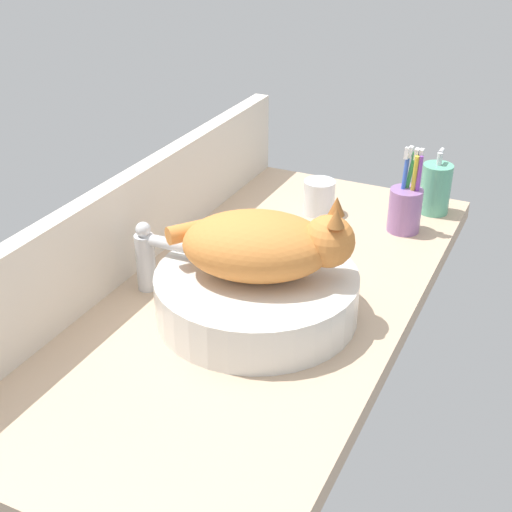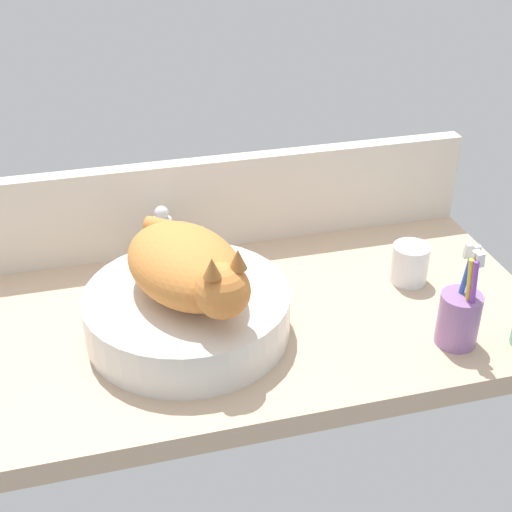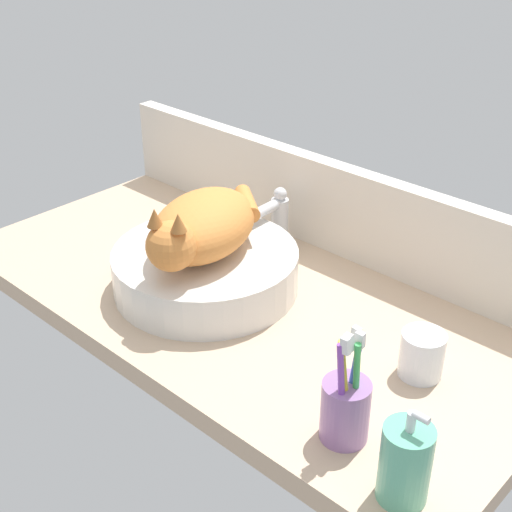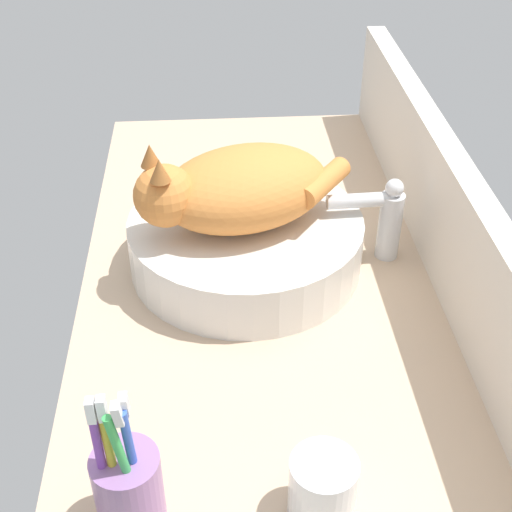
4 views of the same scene
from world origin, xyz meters
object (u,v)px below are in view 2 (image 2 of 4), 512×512
at_px(sink_basin, 188,312).
at_px(toothbrush_cup, 460,316).
at_px(faucet, 164,238).
at_px(water_glass, 410,265).
at_px(cat, 189,267).

relative_size(sink_basin, toothbrush_cup, 1.88).
relative_size(faucet, water_glass, 1.76).
bearing_deg(cat, sink_basin, 112.36).
xyz_separation_m(faucet, water_glass, (0.45, -0.16, -0.04)).
distance_m(faucet, water_glass, 0.47).
xyz_separation_m(toothbrush_cup, water_glass, (0.00, 0.20, -0.02)).
bearing_deg(water_glass, toothbrush_cup, -91.24).
bearing_deg(toothbrush_cup, cat, 163.02).
bearing_deg(faucet, water_glass, -19.30).
xyz_separation_m(cat, faucet, (-0.01, 0.22, -0.07)).
bearing_deg(water_glass, sink_basin, -173.09).
bearing_deg(cat, faucet, 93.18).
relative_size(cat, toothbrush_cup, 1.68).
height_order(sink_basin, faucet, faucet).
bearing_deg(toothbrush_cup, sink_basin, 161.69).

